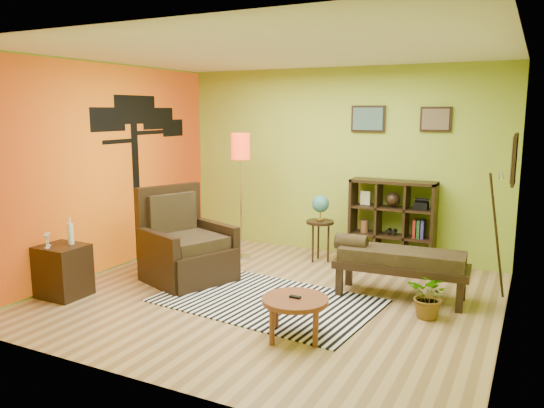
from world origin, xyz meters
The scene contains 11 objects.
ground centered at (0.00, 0.00, 0.00)m, with size 5.00×5.00×0.00m, color tan.
room_shell centered at (-0.09, 0.01, 1.80)m, with size 5.04×4.54×2.82m.
zebra_rug centered at (0.02, -0.16, 0.01)m, with size 2.46×1.54×0.01m, color white.
coffee_table centered at (0.71, -0.91, 0.34)m, with size 0.64×0.64×0.42m.
armchair centered at (-1.31, 0.11, 0.36)m, with size 1.26×1.25×1.20m.
side_cabinet centered at (-2.20, -1.08, 0.31)m, with size 0.52×0.47×0.93m.
floor_lamp centered at (-1.15, 1.29, 1.50)m, with size 0.28×0.28×1.85m.
globe_table centered at (-0.05, 1.66, 0.74)m, with size 0.40×0.40×0.97m.
cube_shelf centered at (0.91, 2.03, 0.60)m, with size 1.20×0.35×1.20m.
bench centered at (1.32, 0.65, 0.45)m, with size 1.57×0.63×0.71m.
potted_plant centered at (1.79, 0.16, 0.19)m, with size 0.45×0.50×0.39m, color #26661E.
Camera 1 is at (2.69, -5.33, 2.16)m, focal length 35.00 mm.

